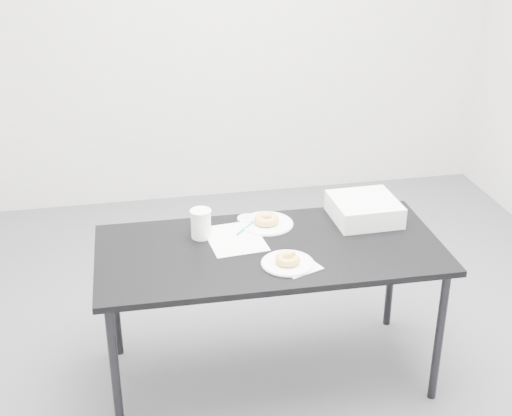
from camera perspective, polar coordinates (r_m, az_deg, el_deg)
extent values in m
plane|color=#515156|center=(3.61, 1.26, -11.77)|extent=(4.00, 4.00, 0.00)
cube|color=silver|center=(4.92, -3.83, 15.61)|extent=(4.00, 0.02, 2.70)
cube|color=black|center=(3.13, 1.13, -3.37)|extent=(1.52, 0.73, 0.03)
cylinder|color=black|center=(3.02, -11.19, -12.92)|extent=(0.04, 0.04, 0.66)
cylinder|color=black|center=(3.51, -11.26, -6.95)|extent=(0.04, 0.04, 0.66)
cylinder|color=black|center=(3.27, 14.43, -9.97)|extent=(0.04, 0.04, 0.66)
cylinder|color=black|center=(3.73, 10.77, -4.86)|extent=(0.04, 0.04, 0.66)
cube|color=white|center=(3.19, -1.70, -2.46)|extent=(0.27, 0.33, 0.00)
cube|color=green|center=(3.28, -0.56, -1.58)|extent=(0.05, 0.05, 0.00)
cylinder|color=#0D918A|center=(3.26, -0.88, -1.64)|extent=(0.10, 0.11, 0.01)
cube|color=white|center=(2.98, 3.38, -4.63)|extent=(0.20, 0.20, 0.00)
cylinder|color=white|center=(2.98, 2.55, -4.44)|extent=(0.22, 0.22, 0.01)
torus|color=gold|center=(2.97, 2.55, -4.10)|extent=(0.13, 0.13, 0.03)
cylinder|color=white|center=(3.31, 0.84, -1.27)|extent=(0.25, 0.25, 0.01)
torus|color=gold|center=(3.30, 0.84, -0.92)|extent=(0.15, 0.15, 0.04)
cylinder|color=white|center=(3.18, -4.43, -1.25)|extent=(0.09, 0.09, 0.13)
cylinder|color=white|center=(3.35, -0.73, -0.86)|extent=(0.09, 0.09, 0.01)
cube|color=white|center=(3.39, 8.65, -0.09)|extent=(0.30, 0.30, 0.10)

